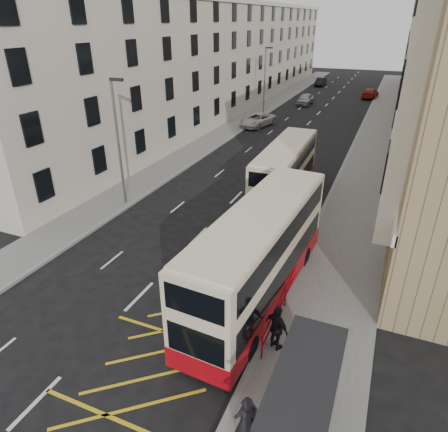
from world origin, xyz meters
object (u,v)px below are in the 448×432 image
at_px(pedestrian_near, 246,422).
at_px(white_van, 257,120).
at_px(bus_shelter, 306,404).
at_px(double_decker_front, 260,255).
at_px(street_lamp_near, 118,137).
at_px(street_lamp_far, 265,77).
at_px(pedestrian_far, 277,328).
at_px(car_red, 370,93).
at_px(double_decker_rear, 285,172).
at_px(car_silver, 305,99).
at_px(litter_bin, 249,420).
at_px(car_dark, 321,82).

xyz_separation_m(pedestrian_near, white_van, (-12.02, 36.81, -0.37)).
distance_m(bus_shelter, double_decker_front, 7.31).
distance_m(street_lamp_near, street_lamp_far, 30.00).
relative_size(pedestrian_near, pedestrian_far, 1.00).
relative_size(street_lamp_near, car_red, 1.59).
height_order(street_lamp_near, car_red, street_lamp_near).
xyz_separation_m(street_lamp_near, double_decker_rear, (9.45, 4.95, -2.66)).
distance_m(double_decker_rear, pedestrian_near, 18.12).
xyz_separation_m(bus_shelter, street_lamp_near, (-14.69, 12.39, 2.50)).
height_order(white_van, car_red, car_red).
xyz_separation_m(street_lamp_near, car_silver, (3.38, 38.99, -3.86)).
xyz_separation_m(double_decker_rear, car_silver, (-6.07, 34.05, -1.20)).
height_order(street_lamp_near, car_silver, street_lamp_near).
bearing_deg(litter_bin, car_red, 91.48).
xyz_separation_m(litter_bin, car_dark, (-11.03, 70.07, 0.12)).
relative_size(street_lamp_far, car_red, 1.59).
xyz_separation_m(bus_shelter, street_lamp_far, (-14.69, 42.39, 2.50)).
bearing_deg(double_decker_rear, street_lamp_near, -153.23).
xyz_separation_m(white_van, car_red, (10.40, 24.04, 0.00)).
xyz_separation_m(pedestrian_far, car_red, (-1.37, 56.85, -0.37)).
relative_size(street_lamp_far, double_decker_rear, 0.82).
bearing_deg(street_lamp_near, pedestrian_far, -34.17).
bearing_deg(bus_shelter, litter_bin, 177.85).
xyz_separation_m(white_van, car_dark, (0.93, 33.69, -0.01)).
xyz_separation_m(double_decker_rear, pedestrian_far, (3.47, -13.72, -0.88)).
relative_size(litter_bin, pedestrian_near, 0.46).
relative_size(street_lamp_near, pedestrian_near, 4.21).
relative_size(bus_shelter, double_decker_front, 0.39).
bearing_deg(double_decker_rear, car_red, 86.37).
bearing_deg(street_lamp_far, double_decker_front, -72.59).
distance_m(street_lamp_near, pedestrian_far, 16.02).
bearing_deg(white_van, street_lamp_far, 114.21).
relative_size(street_lamp_far, pedestrian_near, 4.21).
relative_size(pedestrian_near, car_red, 0.38).
distance_m(car_dark, car_red, 13.52).
height_order(car_silver, car_dark, car_silver).
bearing_deg(car_red, car_dark, -40.62).
height_order(car_dark, car_red, car_red).
bearing_deg(car_red, double_decker_rear, 92.15).
relative_size(pedestrian_near, car_dark, 0.44).
distance_m(street_lamp_far, white_van, 7.22).
distance_m(bus_shelter, street_lamp_far, 44.94).
relative_size(street_lamp_near, pedestrian_far, 4.21).
bearing_deg(car_dark, pedestrian_far, -80.55).
xyz_separation_m(litter_bin, pedestrian_far, (-0.19, 3.56, 0.50)).
distance_m(double_decker_front, car_silver, 45.63).
bearing_deg(pedestrian_near, double_decker_front, -109.80).
height_order(bus_shelter, car_red, bus_shelter).
bearing_deg(car_dark, street_lamp_near, -91.88).
height_order(double_decker_front, pedestrian_near, double_decker_front).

